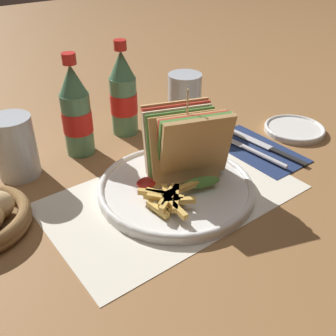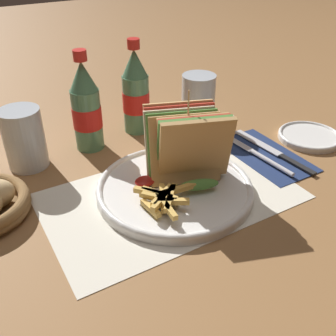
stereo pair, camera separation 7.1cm
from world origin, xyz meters
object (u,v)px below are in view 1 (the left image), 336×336
(coke_bottle_near, at_px, (76,113))
(fork, at_px, (257,153))
(glass_far, at_px, (15,147))
(plate_main, at_px, (175,187))
(club_sandwich, at_px, (186,145))
(knife, at_px, (264,145))
(glass_near, at_px, (184,102))
(side_saucer, at_px, (294,129))
(coke_bottle_far, at_px, (123,95))

(coke_bottle_near, bearing_deg, fork, -40.15)
(fork, height_order, glass_far, glass_far)
(plate_main, bearing_deg, coke_bottle_near, 106.60)
(club_sandwich, distance_m, knife, 0.23)
(plate_main, relative_size, club_sandwich, 1.67)
(club_sandwich, relative_size, coke_bottle_near, 0.80)
(club_sandwich, height_order, knife, club_sandwich)
(glass_near, bearing_deg, side_saucer, -48.51)
(plate_main, distance_m, fork, 0.21)
(plate_main, bearing_deg, club_sandwich, 17.77)
(side_saucer, bearing_deg, coke_bottle_near, 153.74)
(plate_main, xyz_separation_m, glass_near, (0.19, 0.21, 0.04))
(club_sandwich, xyz_separation_m, glass_far, (-0.24, 0.21, -0.02))
(glass_near, bearing_deg, knife, -74.21)
(fork, bearing_deg, coke_bottle_near, 136.18)
(knife, height_order, glass_far, glass_far)
(coke_bottle_near, distance_m, glass_far, 0.14)
(knife, bearing_deg, coke_bottle_far, 125.24)
(knife, distance_m, coke_bottle_far, 0.33)
(coke_bottle_near, relative_size, coke_bottle_far, 1.00)
(coke_bottle_far, height_order, side_saucer, coke_bottle_far)
(plate_main, xyz_separation_m, club_sandwich, (0.03, 0.01, 0.07))
(club_sandwich, height_order, fork, club_sandwich)
(knife, height_order, side_saucer, side_saucer)
(glass_far, bearing_deg, fork, -28.94)
(coke_bottle_far, relative_size, side_saucer, 1.53)
(knife, relative_size, glass_near, 1.82)
(plate_main, xyz_separation_m, fork, (0.21, -0.00, -0.00))
(fork, relative_size, coke_bottle_far, 0.89)
(club_sandwich, distance_m, fork, 0.19)
(fork, distance_m, coke_bottle_near, 0.38)
(coke_bottle_near, bearing_deg, glass_near, -4.50)
(fork, height_order, coke_bottle_near, coke_bottle_near)
(plate_main, height_order, glass_near, glass_near)
(club_sandwich, distance_m, coke_bottle_near, 0.25)
(club_sandwich, bearing_deg, glass_far, 137.92)
(fork, xyz_separation_m, glass_far, (-0.42, 0.23, 0.05))
(club_sandwich, height_order, side_saucer, club_sandwich)
(coke_bottle_far, distance_m, glass_far, 0.26)
(glass_far, bearing_deg, club_sandwich, -42.08)
(fork, relative_size, coke_bottle_near, 0.89)
(club_sandwich, height_order, glass_far, club_sandwich)
(glass_far, height_order, side_saucer, glass_far)
(fork, bearing_deg, glass_far, 147.40)
(fork, relative_size, glass_far, 1.55)
(club_sandwich, height_order, glass_near, club_sandwich)
(plate_main, bearing_deg, knife, 2.43)
(fork, xyz_separation_m, glass_near, (-0.02, 0.22, 0.04))
(fork, bearing_deg, club_sandwich, 171.34)
(coke_bottle_far, xyz_separation_m, side_saucer, (0.31, -0.24, -0.08))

